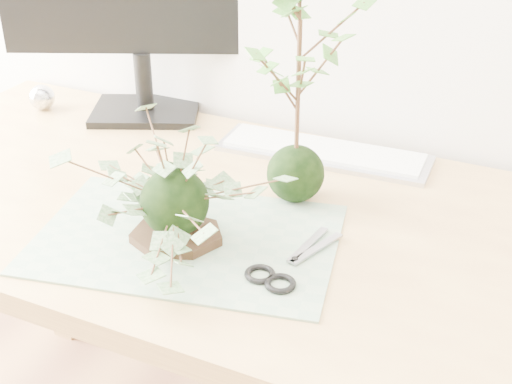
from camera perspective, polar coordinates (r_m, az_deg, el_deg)
desk at (r=1.25m, az=0.18°, el=-5.34°), size 1.60×0.70×0.74m
cutting_mat at (r=1.15m, az=-5.56°, el=-3.72°), size 0.53×0.41×0.00m
stone_dish at (r=1.14m, az=-6.35°, el=-3.49°), size 0.20×0.20×0.01m
ivy_kokedama at (r=1.08m, az=-6.67°, el=1.50°), size 0.34×0.34×0.21m
maple_kokedama at (r=1.14m, az=3.52°, el=12.37°), size 0.28×0.28×0.42m
keyboard at (r=1.41m, az=5.43°, el=3.22°), size 0.43×0.15×0.02m
foil_ball at (r=1.69m, az=-16.75°, el=7.27°), size 0.06×0.06×0.06m
scissors at (r=1.05m, az=2.23°, el=-6.46°), size 0.09×0.19×0.01m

